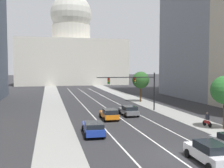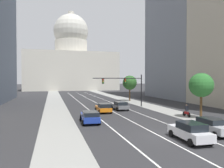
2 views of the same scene
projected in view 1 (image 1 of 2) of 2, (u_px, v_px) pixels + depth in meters
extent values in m
plane|color=#2B2B2D|center=(92.00, 98.00, 59.77)|extent=(400.00, 400.00, 0.00)
cube|color=gray|center=(53.00, 102.00, 52.86)|extent=(4.01, 130.00, 0.01)
cube|color=gray|center=(136.00, 100.00, 56.98)|extent=(4.01, 130.00, 0.01)
cube|color=white|center=(86.00, 109.00, 44.42)|extent=(0.16, 90.00, 0.01)
cube|color=white|center=(106.00, 108.00, 45.22)|extent=(0.16, 90.00, 0.01)
cube|color=white|center=(125.00, 107.00, 46.01)|extent=(0.16, 90.00, 0.01)
cube|color=beige|center=(72.00, 62.00, 111.22)|extent=(43.60, 22.61, 18.22)
cylinder|color=beige|center=(71.00, 33.00, 110.45)|extent=(15.78, 15.78, 6.24)
sphere|color=beige|center=(71.00, 14.00, 109.97)|extent=(16.94, 16.94, 16.94)
cube|color=orange|center=(109.00, 115.00, 35.54)|extent=(1.87, 4.27, 0.58)
cube|color=black|center=(110.00, 111.00, 34.73)|extent=(1.71, 2.24, 0.60)
cylinder|color=black|center=(100.00, 115.00, 36.76)|extent=(0.23, 0.64, 0.64)
cylinder|color=black|center=(113.00, 115.00, 37.18)|extent=(0.23, 0.64, 0.64)
cylinder|color=black|center=(104.00, 119.00, 33.95)|extent=(0.23, 0.64, 0.64)
cylinder|color=black|center=(118.00, 119.00, 34.36)|extent=(0.23, 0.64, 0.64)
cube|color=#1E389E|center=(93.00, 128.00, 27.44)|extent=(2.09, 4.86, 0.65)
cube|color=black|center=(94.00, 125.00, 26.51)|extent=(1.83, 2.48, 0.48)
cylinder|color=black|center=(83.00, 128.00, 28.88)|extent=(0.25, 0.65, 0.64)
cylinder|color=black|center=(100.00, 128.00, 29.23)|extent=(0.25, 0.65, 0.64)
cylinder|color=black|center=(85.00, 136.00, 25.69)|extent=(0.25, 0.65, 0.64)
cylinder|color=black|center=(105.00, 135.00, 26.04)|extent=(0.25, 0.65, 0.64)
cube|color=silver|center=(209.00, 154.00, 19.22)|extent=(1.93, 4.55, 0.70)
cube|color=black|center=(211.00, 147.00, 18.93)|extent=(1.71, 2.40, 0.59)
cylinder|color=black|center=(187.00, 153.00, 20.56)|extent=(0.24, 0.65, 0.64)
cylinder|color=black|center=(208.00, 152.00, 20.91)|extent=(0.24, 0.65, 0.64)
cylinder|color=black|center=(209.00, 168.00, 17.57)|extent=(0.24, 0.65, 0.64)
cube|color=slate|center=(128.00, 111.00, 38.45)|extent=(1.98, 4.36, 0.59)
cube|color=black|center=(130.00, 108.00, 37.94)|extent=(1.78, 2.29, 0.53)
cylinder|color=black|center=(119.00, 112.00, 39.64)|extent=(0.24, 0.65, 0.64)
cylinder|color=black|center=(131.00, 111.00, 40.13)|extent=(0.24, 0.65, 0.64)
cylinder|color=black|center=(125.00, 115.00, 36.81)|extent=(0.24, 0.65, 0.64)
cylinder|color=black|center=(138.00, 115.00, 37.29)|extent=(0.24, 0.65, 0.64)
cylinder|color=black|center=(214.00, 145.00, 22.70)|extent=(0.23, 0.64, 0.64)
cylinder|color=black|center=(154.00, 92.00, 42.89)|extent=(0.20, 0.20, 6.12)
cylinder|color=black|center=(126.00, 77.00, 41.64)|extent=(9.47, 0.14, 0.14)
cube|color=black|center=(135.00, 81.00, 42.01)|extent=(0.32, 0.28, 0.96)
sphere|color=red|center=(135.00, 79.00, 41.84)|extent=(0.20, 0.20, 0.20)
sphere|color=orange|center=(135.00, 81.00, 41.86)|extent=(0.20, 0.20, 0.20)
sphere|color=green|center=(135.00, 83.00, 41.88)|extent=(0.20, 0.20, 0.20)
cube|color=black|center=(109.00, 81.00, 41.01)|extent=(0.32, 0.28, 0.96)
sphere|color=red|center=(109.00, 79.00, 40.85)|extent=(0.20, 0.20, 0.20)
sphere|color=orange|center=(109.00, 81.00, 40.87)|extent=(0.20, 0.20, 0.20)
sphere|color=green|center=(109.00, 83.00, 40.88)|extent=(0.20, 0.20, 0.20)
cylinder|color=black|center=(210.00, 125.00, 30.64)|extent=(0.07, 0.66, 0.66)
cylinder|color=black|center=(204.00, 123.00, 31.64)|extent=(0.07, 0.66, 0.66)
cube|color=#A51919|center=(207.00, 122.00, 31.12)|extent=(0.10, 1.00, 0.36)
cube|color=#262833|center=(208.00, 117.00, 31.04)|extent=(0.37, 0.29, 0.64)
sphere|color=tan|center=(207.00, 113.00, 31.08)|extent=(0.22, 0.22, 0.22)
cylinder|color=#51381E|center=(141.00, 94.00, 53.98)|extent=(0.32, 0.32, 3.21)
sphere|color=#2A5925|center=(141.00, 80.00, 53.81)|extent=(3.45, 3.45, 3.45)
cylinder|color=#51381E|center=(224.00, 115.00, 29.86)|extent=(0.32, 0.32, 3.32)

